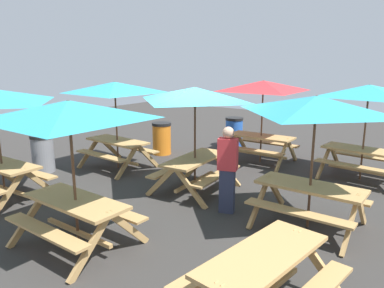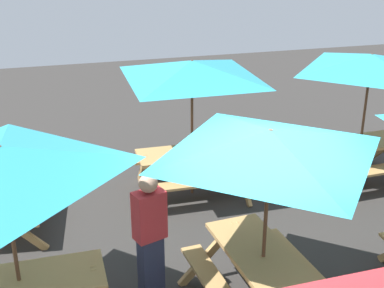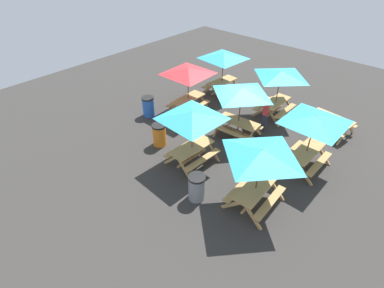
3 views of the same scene
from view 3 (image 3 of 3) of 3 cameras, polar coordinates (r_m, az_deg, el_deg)
ground_plane at (r=13.40m, az=8.67°, el=1.36°), size 25.55×25.55×0.00m
picnic_table_0 at (r=10.68m, az=0.00°, el=4.72°), size 2.83×2.83×2.34m
picnic_table_1 at (r=16.16m, az=5.98°, el=15.83°), size 2.82×2.82×2.34m
picnic_table_2 at (r=11.32m, az=22.35°, el=3.71°), size 2.83×2.83×2.34m
picnic_table_3 at (r=14.48m, az=16.47°, el=12.07°), size 2.00×2.00×2.34m
picnic_table_4 at (r=14.65m, az=25.03°, el=3.97°), size 1.71×1.95×0.81m
picnic_table_5 at (r=14.24m, az=-0.76°, el=13.13°), size 2.83×2.83×2.34m
picnic_table_6 at (r=9.13m, az=13.02°, el=-2.57°), size 2.10×2.10×2.34m
picnic_table_7 at (r=12.47m, az=9.39°, el=9.13°), size 2.16×2.16×2.34m
trash_bin_blue at (r=14.72m, az=-8.32°, el=7.09°), size 0.59×0.59×0.98m
trash_bin_gray at (r=10.10m, az=0.89°, el=-8.25°), size 0.59×0.59×0.98m
trash_bin_orange at (r=12.59m, az=-6.24°, el=1.77°), size 0.59×0.59×0.98m
person_standing at (r=13.65m, az=13.82°, el=5.78°), size 0.41×0.32×1.67m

